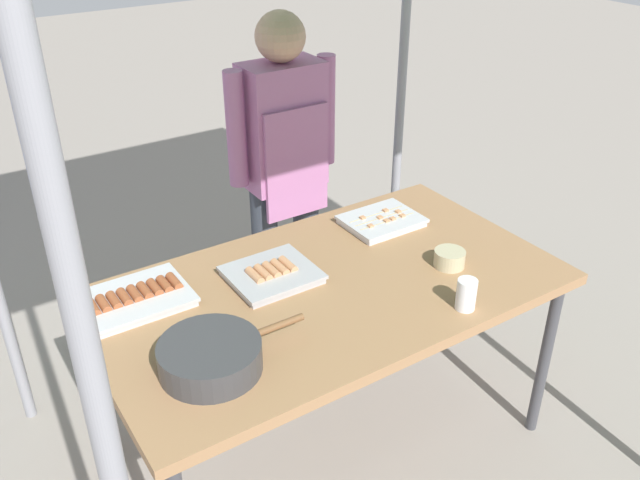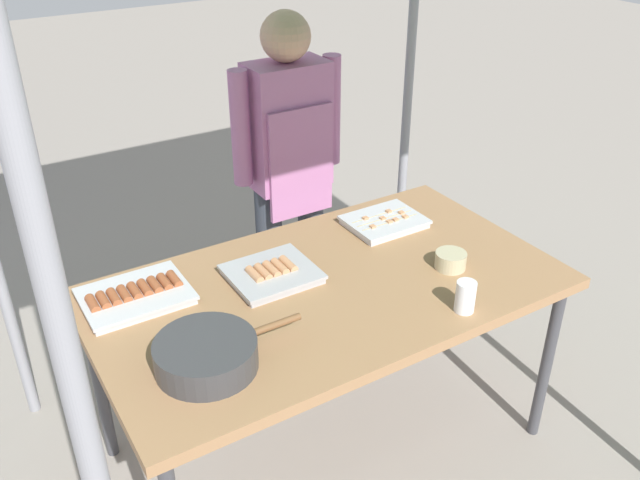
% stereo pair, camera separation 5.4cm
% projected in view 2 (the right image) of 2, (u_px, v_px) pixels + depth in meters
% --- Properties ---
extents(ground_plane, '(18.00, 18.00, 0.00)m').
position_uv_depth(ground_plane, '(327.00, 441.00, 2.69)').
color(ground_plane, gray).
extents(stall_table, '(1.60, 0.90, 0.75)m').
position_uv_depth(stall_table, '(328.00, 297.00, 2.35)').
color(stall_table, '#9E724C').
rests_on(stall_table, ground).
extents(tray_grilled_sausages, '(0.30, 0.27, 0.05)m').
position_uv_depth(tray_grilled_sausages, '(272.00, 274.00, 2.34)').
color(tray_grilled_sausages, '#ADADB2').
rests_on(tray_grilled_sausages, stall_table).
extents(tray_meat_skewers, '(0.30, 0.23, 0.04)m').
position_uv_depth(tray_meat_skewers, '(384.00, 222.00, 2.68)').
color(tray_meat_skewers, silver).
rests_on(tray_meat_skewers, stall_table).
extents(tray_pork_links, '(0.35, 0.26, 0.05)m').
position_uv_depth(tray_pork_links, '(135.00, 295.00, 2.22)').
color(tray_pork_links, silver).
rests_on(tray_pork_links, stall_table).
extents(cooking_wok, '(0.46, 0.30, 0.09)m').
position_uv_depth(cooking_wok, '(206.00, 354.00, 1.92)').
color(cooking_wok, '#38383A').
rests_on(cooking_wok, stall_table).
extents(condiment_bowl, '(0.11, 0.11, 0.06)m').
position_uv_depth(condiment_bowl, '(451.00, 260.00, 2.40)').
color(condiment_bowl, '#BFB28C').
rests_on(condiment_bowl, stall_table).
extents(drink_cup_near_edge, '(0.07, 0.07, 0.11)m').
position_uv_depth(drink_cup_near_edge, '(465.00, 297.00, 2.16)').
color(drink_cup_near_edge, white).
rests_on(drink_cup_near_edge, stall_table).
extents(vendor_woman, '(0.52, 0.22, 1.51)m').
position_uv_depth(vendor_woman, '(289.00, 158.00, 2.94)').
color(vendor_woman, '#333842').
rests_on(vendor_woman, ground).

